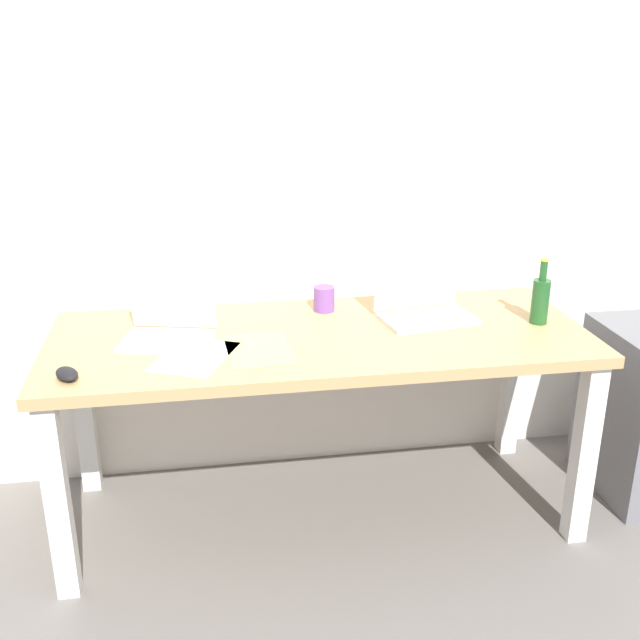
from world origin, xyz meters
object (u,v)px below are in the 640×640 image
(computer_mouse, at_px, (67,374))
(laptop_right, at_px, (424,304))
(desk, at_px, (320,357))
(coffee_mug, at_px, (324,299))
(beer_bottle, at_px, (540,299))
(laptop_left, at_px, (169,327))

(computer_mouse, bearing_deg, laptop_right, -13.01)
(desk, height_order, computer_mouse, computer_mouse)
(desk, height_order, coffee_mug, coffee_mug)
(beer_bottle, bearing_deg, coffee_mug, 161.00)
(computer_mouse, height_order, coffee_mug, coffee_mug)
(beer_bottle, relative_size, coffee_mug, 2.56)
(laptop_left, relative_size, coffee_mug, 3.59)
(laptop_right, xyz_separation_m, beer_bottle, (0.40, -0.12, 0.04))
(laptop_right, height_order, computer_mouse, laptop_right)
(laptop_right, distance_m, computer_mouse, 1.27)
(laptop_left, bearing_deg, computer_mouse, -137.39)
(beer_bottle, bearing_deg, laptop_right, 163.48)
(computer_mouse, bearing_deg, coffee_mug, 0.23)
(coffee_mug, bearing_deg, beer_bottle, -19.00)
(computer_mouse, bearing_deg, beer_bottle, -20.76)
(beer_bottle, height_order, computer_mouse, beer_bottle)
(computer_mouse, bearing_deg, desk, -11.70)
(laptop_right, distance_m, beer_bottle, 0.42)
(desk, relative_size, computer_mouse, 18.93)
(desk, xyz_separation_m, computer_mouse, (-0.82, -0.25, 0.11))
(laptop_right, xyz_separation_m, coffee_mug, (-0.35, 0.14, -0.01))
(laptop_left, relative_size, laptop_right, 0.93)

